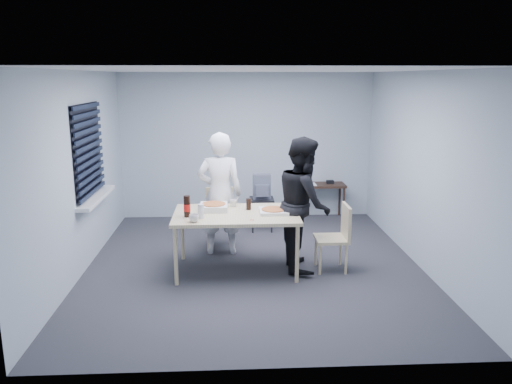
{
  "coord_description": "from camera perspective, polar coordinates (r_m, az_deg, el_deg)",
  "views": [
    {
      "loc": [
        -0.3,
        -6.43,
        2.51
      ],
      "look_at": [
        0.04,
        0.1,
        1.0
      ],
      "focal_mm": 35.0,
      "sensor_mm": 36.0,
      "label": 1
    }
  ],
  "objects": [
    {
      "name": "rubber_band",
      "position": [
        6.17,
        -0.47,
        -3.23
      ],
      "size": [
        0.08,
        0.08,
        0.0
      ],
      "primitive_type": "torus",
      "rotation": [
        0.0,
        0.0,
        -0.42
      ],
      "color": "red",
      "rests_on": "dining_table"
    },
    {
      "name": "dining_table",
      "position": [
        6.51,
        -2.3,
        -2.92
      ],
      "size": [
        1.62,
        1.02,
        0.79
      ],
      "color": "beige",
      "rests_on": "ground"
    },
    {
      "name": "mug_b",
      "position": [
        6.82,
        -2.59,
        -1.27
      ],
      "size": [
        0.1,
        0.1,
        0.09
      ],
      "primitive_type": "imported",
      "color": "silver",
      "rests_on": "dining_table"
    },
    {
      "name": "plastic_cups",
      "position": [
        6.28,
        -6.31,
        -2.2
      ],
      "size": [
        0.09,
        0.09,
        0.18
      ],
      "primitive_type": "cylinder",
      "rotation": [
        0.0,
        0.0,
        0.18
      ],
      "color": "silver",
      "rests_on": "dining_table"
    },
    {
      "name": "pizza_box_a",
      "position": [
        6.66,
        -4.85,
        -1.69
      ],
      "size": [
        0.36,
        0.36,
        0.09
      ],
      "rotation": [
        0.0,
        0.0,
        0.34
      ],
      "color": "silver",
      "rests_on": "dining_table"
    },
    {
      "name": "chair_right",
      "position": [
        6.67,
        9.34,
        -4.63
      ],
      "size": [
        0.42,
        0.42,
        0.89
      ],
      "color": "beige",
      "rests_on": "ground"
    },
    {
      "name": "person_black",
      "position": [
        6.61,
        5.45,
        -1.33
      ],
      "size": [
        0.47,
        0.86,
        1.77
      ],
      "primitive_type": "imported",
      "rotation": [
        0.0,
        0.0,
        1.57
      ],
      "color": "black",
      "rests_on": "ground"
    },
    {
      "name": "person_white",
      "position": [
        7.15,
        -4.14,
        -0.2
      ],
      "size": [
        0.65,
        0.42,
        1.77
      ],
      "primitive_type": "imported",
      "rotation": [
        0.0,
        0.0,
        3.14
      ],
      "color": "white",
      "rests_on": "ground"
    },
    {
      "name": "black_box",
      "position": [
        9.11,
        8.47,
        1.14
      ],
      "size": [
        0.15,
        0.12,
        0.06
      ],
      "primitive_type": "cube",
      "rotation": [
        0.0,
        0.0,
        -0.2
      ],
      "color": "black",
      "rests_on": "side_table"
    },
    {
      "name": "pizza_box_b",
      "position": [
        6.51,
        2.03,
        -2.16
      ],
      "size": [
        0.37,
        0.37,
        0.05
      ],
      "rotation": [
        0.0,
        0.0,
        -0.07
      ],
      "color": "silver",
      "rests_on": "dining_table"
    },
    {
      "name": "papers",
      "position": [
        9.0,
        6.22,
        0.9
      ],
      "size": [
        0.26,
        0.32,
        0.0
      ],
      "primitive_type": "cube",
      "rotation": [
        0.0,
        0.0,
        -0.22
      ],
      "color": "white",
      "rests_on": "side_table"
    },
    {
      "name": "soda_bottle",
      "position": [
        6.35,
        -7.89,
        -1.67
      ],
      "size": [
        0.09,
        0.09,
        0.27
      ],
      "rotation": [
        0.0,
        0.0,
        -0.37
      ],
      "color": "black",
      "rests_on": "dining_table"
    },
    {
      "name": "room",
      "position": [
        7.17,
        -18.33,
        3.73
      ],
      "size": [
        5.0,
        5.0,
        5.0
      ],
      "color": "#323137",
      "rests_on": "ground"
    },
    {
      "name": "mug_a",
      "position": [
        6.13,
        -7.09,
        -2.99
      ],
      "size": [
        0.17,
        0.17,
        0.1
      ],
      "primitive_type": "imported",
      "rotation": [
        0.0,
        0.0,
        0.52
      ],
      "color": "silver",
      "rests_on": "dining_table"
    },
    {
      "name": "side_table",
      "position": [
        9.07,
        7.12,
        0.44
      ],
      "size": [
        0.96,
        0.42,
        0.64
      ],
      "color": "#382218",
      "rests_on": "ground"
    },
    {
      "name": "cola_glass",
      "position": [
        6.65,
        -0.85,
        -1.39
      ],
      "size": [
        0.09,
        0.09,
        0.15
      ],
      "primitive_type": "cylinder",
      "rotation": [
        0.0,
        0.0,
        -0.41
      ],
      "color": "black",
      "rests_on": "dining_table"
    },
    {
      "name": "stool",
      "position": [
        8.31,
        0.66,
        -1.48
      ],
      "size": [
        0.39,
        0.39,
        0.55
      ],
      "color": "black",
      "rests_on": "ground"
    },
    {
      "name": "chair_far",
      "position": [
        7.55,
        -4.18,
        -2.42
      ],
      "size": [
        0.42,
        0.42,
        0.89
      ],
      "color": "beige",
      "rests_on": "ground"
    },
    {
      "name": "backpack",
      "position": [
        8.23,
        0.67,
        0.59
      ],
      "size": [
        0.29,
        0.21,
        0.41
      ],
      "rotation": [
        0.0,
        0.0,
        -0.34
      ],
      "color": "slate",
      "rests_on": "stool"
    }
  ]
}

